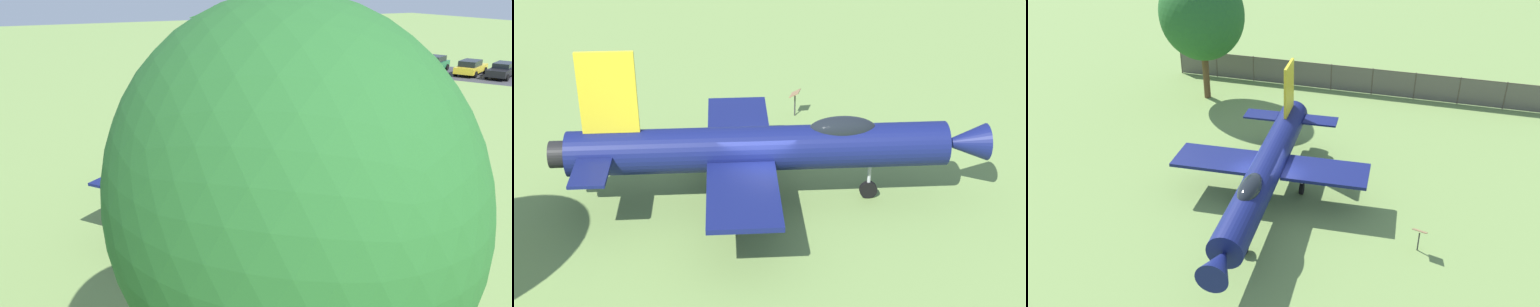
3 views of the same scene
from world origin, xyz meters
The scene contains 6 objects.
ground_plane centered at (0.00, 0.00, 0.00)m, with size 200.00×200.00×0.00m, color #75934C.
display_jet centered at (-0.20, 0.26, 2.03)m, with size 10.61×12.48×5.39m.
shade_tree centered at (12.58, -4.65, 5.68)m, with size 5.99×5.18×8.62m.
perimeter_fence centered at (7.00, -12.84, 0.99)m, with size 21.37×14.52×1.88m.
shrub_near_fence centered at (6.86, -7.57, 0.33)m, with size 1.41×1.25×0.66m.
info_plaque centered at (-6.77, -2.81, 0.85)m, with size 0.70×0.58×1.14m.
Camera 3 is at (-17.10, 13.06, 15.06)m, focal length 38.17 mm.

